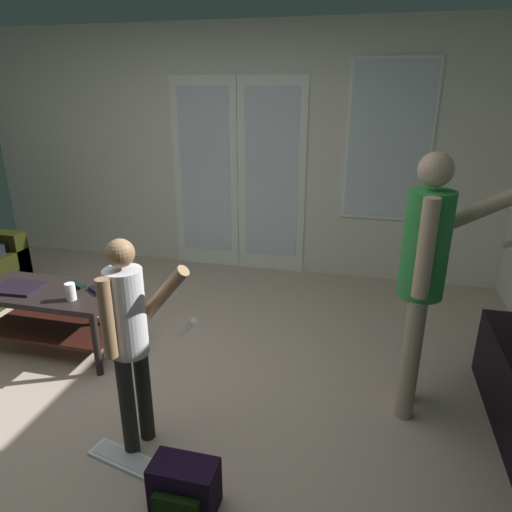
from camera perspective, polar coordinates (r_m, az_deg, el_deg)
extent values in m
cube|color=#B79F8E|center=(3.27, -16.01, -16.32)|extent=(5.66, 4.95, 0.02)
cube|color=silver|center=(4.94, -3.28, 12.76)|extent=(5.66, 0.06, 2.51)
cube|color=white|center=(5.02, -6.28, 9.75)|extent=(0.72, 0.02, 2.04)
cube|color=silver|center=(5.00, -6.36, 10.29)|extent=(0.56, 0.01, 1.74)
cube|color=white|center=(4.82, 1.92, 9.43)|extent=(0.72, 0.02, 2.04)
cube|color=silver|center=(4.80, 1.89, 9.99)|extent=(0.56, 0.01, 1.74)
cube|color=white|center=(4.66, 16.18, 13.47)|extent=(0.81, 0.02, 1.51)
cube|color=silver|center=(4.65, 16.18, 13.45)|extent=(0.75, 0.01, 1.45)
cube|color=black|center=(3.72, -24.52, -4.13)|extent=(1.10, 0.51, 0.04)
cube|color=black|center=(3.85, -23.87, -8.25)|extent=(1.02, 0.43, 0.02)
cylinder|color=black|center=(3.39, -19.22, -10.52)|extent=(0.05, 0.05, 0.46)
cylinder|color=black|center=(4.29, -27.70, -5.13)|extent=(0.05, 0.05, 0.46)
cylinder|color=black|center=(3.71, -15.58, -7.26)|extent=(0.05, 0.05, 0.46)
cylinder|color=tan|center=(2.90, 18.63, -12.26)|extent=(0.11, 0.11, 0.78)
cylinder|color=tan|center=(3.05, 18.79, -10.61)|extent=(0.11, 0.11, 0.78)
cylinder|color=green|center=(2.69, 20.35, 1.28)|extent=(0.25, 0.25, 0.61)
sphere|color=#D2AB90|center=(2.59, 21.48, 9.98)|extent=(0.19, 0.19, 0.19)
cylinder|color=#D2AB90|center=(2.52, 20.37, 0.83)|extent=(0.09, 0.09, 0.54)
cylinder|color=#D2AB90|center=(2.82, 25.50, 4.92)|extent=(0.51, 0.14, 0.35)
cylinder|color=black|center=(2.66, -15.66, -17.62)|extent=(0.08, 0.08, 0.60)
cylinder|color=black|center=(2.73, -13.76, -16.25)|extent=(0.08, 0.08, 0.60)
cylinder|color=silver|center=(2.42, -15.81, -6.79)|extent=(0.19, 0.19, 0.47)
sphere|color=#906A48|center=(2.29, -16.57, 0.34)|extent=(0.14, 0.14, 0.14)
cylinder|color=#906A48|center=(2.32, -18.06, -7.46)|extent=(0.07, 0.07, 0.41)
cylinder|color=#906A48|center=(2.39, -11.45, -4.68)|extent=(0.33, 0.14, 0.36)
cube|color=white|center=(2.38, -8.58, -8.78)|extent=(0.12, 0.07, 0.13)
cube|color=black|center=(2.44, -8.86, -26.40)|extent=(0.32, 0.17, 0.26)
cube|color=black|center=(2.40, -9.92, -28.64)|extent=(0.22, 0.04, 0.13)
cube|color=white|center=(2.79, -15.87, -23.18)|extent=(0.46, 0.23, 0.02)
cube|color=silver|center=(2.79, -15.90, -23.01)|extent=(0.41, 0.18, 0.00)
cube|color=black|center=(3.82, -27.51, -3.52)|extent=(0.34, 0.27, 0.02)
cylinder|color=white|center=(3.45, -22.07, -4.14)|extent=(0.07, 0.07, 0.12)
cube|color=black|center=(3.69, -21.37, -3.34)|extent=(0.18, 0.12, 0.02)
cube|color=black|center=(3.54, -19.25, -4.09)|extent=(0.17, 0.14, 0.02)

